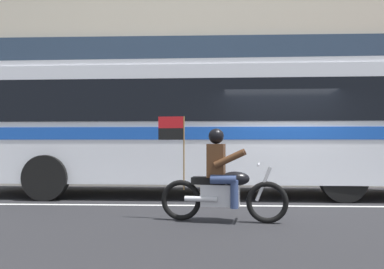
{
  "coord_description": "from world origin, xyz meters",
  "views": [
    {
      "loc": [
        -1.54,
        -9.74,
        1.35
      ],
      "look_at": [
        -1.95,
        -0.58,
        1.49
      ],
      "focal_mm": 40.72,
      "sensor_mm": 36.0,
      "label": 1
    }
  ],
  "objects": [
    {
      "name": "sidewalk_curb",
      "position": [
        0.0,
        5.1,
        0.07
      ],
      "size": [
        28.0,
        3.8,
        0.15
      ],
      "primitive_type": "cube",
      "color": "#B7B2A8",
      "rests_on": "ground_plane"
    },
    {
      "name": "ground_plane",
      "position": [
        0.0,
        0.0,
        0.0
      ],
      "size": [
        60.0,
        60.0,
        0.0
      ],
      "primitive_type": "plane",
      "color": "black"
    },
    {
      "name": "lane_center_stripe",
      "position": [
        0.0,
        -0.6,
        0.0
      ],
      "size": [
        26.6,
        0.14,
        0.01
      ],
      "primitive_type": "cube",
      "color": "silver",
      "rests_on": "ground_plane"
    },
    {
      "name": "motorcycle_with_rider",
      "position": [
        -1.37,
        -2.43,
        0.67
      ],
      "size": [
        2.18,
        0.68,
        1.78
      ],
      "color": "black",
      "rests_on": "ground_plane"
    },
    {
      "name": "office_building_facade",
      "position": [
        0.0,
        7.39,
        6.76
      ],
      "size": [
        28.0,
        0.89,
        13.51
      ],
      "color": "#B2A893",
      "rests_on": "ground_plane"
    },
    {
      "name": "transit_bus",
      "position": [
        -1.77,
        1.19,
        1.88
      ],
      "size": [
        11.51,
        2.85,
        3.22
      ],
      "color": "silver",
      "rests_on": "ground_plane"
    }
  ]
}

